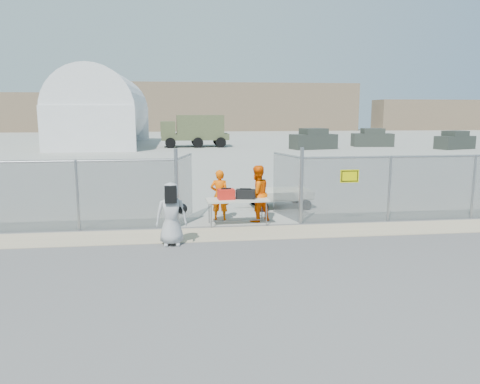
{
  "coord_description": "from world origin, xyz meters",
  "views": [
    {
      "loc": [
        -1.87,
        -12.53,
        3.62
      ],
      "look_at": [
        0.0,
        2.0,
        1.1
      ],
      "focal_mm": 35.0,
      "sensor_mm": 36.0,
      "label": 1
    }
  ],
  "objects": [
    {
      "name": "parked_vehicle_far",
      "position": [
        24.92,
        30.4,
        0.87
      ],
      "size": [
        4.21,
        2.86,
        1.75
      ],
      "primitive_type": null,
      "rotation": [
        0.0,
        0.0,
        0.32
      ],
      "color": "#30362F",
      "rests_on": "ground"
    },
    {
      "name": "tarmac_inside",
      "position": [
        0.0,
        42.0,
        0.01
      ],
      "size": [
        160.0,
        80.0,
        0.01
      ],
      "primitive_type": "cube",
      "color": "gray",
      "rests_on": "ground"
    },
    {
      "name": "distant_hills",
      "position": [
        5.0,
        78.0,
        4.5
      ],
      "size": [
        140.0,
        6.0,
        9.0
      ],
      "primitive_type": null,
      "color": "#7F684F",
      "rests_on": "ground"
    },
    {
      "name": "utility_trailer",
      "position": [
        1.87,
        4.66,
        0.37
      ],
      "size": [
        3.13,
        1.77,
        0.74
      ],
      "primitive_type": null,
      "rotation": [
        0.0,
        0.0,
        0.07
      ],
      "color": "beige",
      "rests_on": "ground"
    },
    {
      "name": "chain_link_fence",
      "position": [
        0.0,
        2.0,
        1.1
      ],
      "size": [
        40.0,
        0.2,
        2.2
      ],
      "primitive_type": null,
      "color": "gray",
      "rests_on": "ground"
    },
    {
      "name": "military_truck",
      "position": [
        -0.28,
        36.47,
        1.65
      ],
      "size": [
        6.97,
        2.73,
        3.29
      ],
      "primitive_type": null,
      "rotation": [
        0.0,
        0.0,
        0.03
      ],
      "color": "#525936",
      "rests_on": "ground"
    },
    {
      "name": "security_worker_right",
      "position": [
        0.64,
        2.53,
        0.94
      ],
      "size": [
        1.14,
        1.06,
        1.88
      ],
      "primitive_type": "imported",
      "rotation": [
        0.0,
        0.0,
        3.63
      ],
      "color": "#FF5C00",
      "rests_on": "ground"
    },
    {
      "name": "dirt_strip",
      "position": [
        0.0,
        1.0,
        0.01
      ],
      "size": [
        44.0,
        1.6,
        0.01
      ],
      "primitive_type": "cube",
      "color": "tan",
      "rests_on": "ground"
    },
    {
      "name": "parked_vehicle_near",
      "position": [
        11.14,
        32.15,
        0.99
      ],
      "size": [
        4.73,
        2.98,
        1.98
      ],
      "primitive_type": null,
      "rotation": [
        0.0,
        0.0,
        0.24
      ],
      "color": "#30362F",
      "rests_on": "ground"
    },
    {
      "name": "orange_bag",
      "position": [
        -0.43,
        2.15,
        1.01
      ],
      "size": [
        0.56,
        0.4,
        0.33
      ],
      "primitive_type": "cube",
      "rotation": [
        0.0,
        0.0,
        0.1
      ],
      "color": "red",
      "rests_on": "folding_table"
    },
    {
      "name": "security_worker_left",
      "position": [
        -0.58,
        2.88,
        0.86
      ],
      "size": [
        0.7,
        0.53,
        1.71
      ],
      "primitive_type": "imported",
      "rotation": [
        0.0,
        0.0,
        2.94
      ],
      "color": "#FF5C00",
      "rests_on": "ground"
    },
    {
      "name": "black_duffel",
      "position": [
        0.2,
        2.19,
        1.0
      ],
      "size": [
        0.68,
        0.48,
        0.3
      ],
      "primitive_type": "cube",
      "rotation": [
        0.0,
        0.0,
        -0.21
      ],
      "color": "black",
      "rests_on": "folding_table"
    },
    {
      "name": "quonset_hangar",
      "position": [
        -10.0,
        40.0,
        4.0
      ],
      "size": [
        9.0,
        18.0,
        8.0
      ],
      "primitive_type": null,
      "color": "white",
      "rests_on": "ground"
    },
    {
      "name": "parked_vehicle_mid",
      "position": [
        18.28,
        34.74,
        0.93
      ],
      "size": [
        4.33,
        2.37,
        1.87
      ],
      "primitive_type": null,
      "rotation": [
        0.0,
        0.0,
        -0.13
      ],
      "color": "#30362F",
      "rests_on": "ground"
    },
    {
      "name": "folding_table",
      "position": [
        -0.07,
        2.15,
        0.42
      ],
      "size": [
        2.03,
        0.91,
        0.85
      ],
      "primitive_type": null,
      "rotation": [
        0.0,
        0.0,
        0.04
      ],
      "color": "beige",
      "rests_on": "ground"
    },
    {
      "name": "visitor",
      "position": [
        -2.14,
        0.07,
        0.87
      ],
      "size": [
        0.86,
        0.56,
        1.74
      ],
      "primitive_type": "imported",
      "rotation": [
        0.0,
        0.0,
        0.01
      ],
      "color": "#A6A7A8",
      "rests_on": "ground"
    },
    {
      "name": "ground",
      "position": [
        0.0,
        0.0,
        0.0
      ],
      "size": [
        160.0,
        160.0,
        0.0
      ],
      "primitive_type": "plane",
      "color": "#454343"
    }
  ]
}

